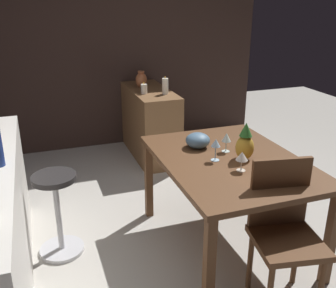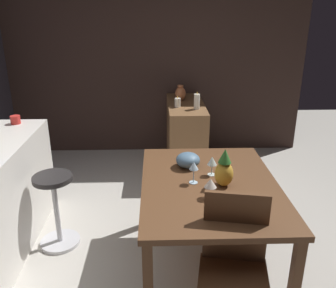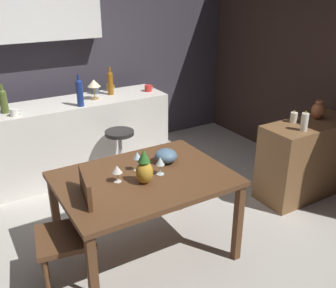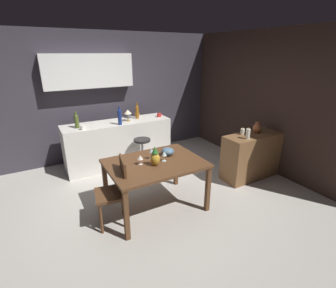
{
  "view_description": "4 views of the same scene",
  "coord_description": "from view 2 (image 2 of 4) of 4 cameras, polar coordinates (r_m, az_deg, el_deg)",
  "views": [
    {
      "loc": [
        -2.3,
        1.0,
        1.86
      ],
      "look_at": [
        0.44,
        0.04,
        0.73
      ],
      "focal_mm": 41.44,
      "sensor_mm": 36.0,
      "label": 1
    },
    {
      "loc": [
        -2.3,
        0.09,
        1.93
      ],
      "look_at": [
        0.53,
        -0.0,
        0.84
      ],
      "focal_mm": 38.24,
      "sensor_mm": 36.0,
      "label": 2
    },
    {
      "loc": [
        -1.2,
        -2.65,
        2.15
      ],
      "look_at": [
        0.47,
        0.13,
        0.76
      ],
      "focal_mm": 40.67,
      "sensor_mm": 36.0,
      "label": 3
    },
    {
      "loc": [
        -1.41,
        -3.15,
        2.2
      ],
      "look_at": [
        0.48,
        0.2,
        0.76
      ],
      "focal_mm": 26.49,
      "sensor_mm": 36.0,
      "label": 4
    }
  ],
  "objects": [
    {
      "name": "ground_plane",
      "position": [
        3.0,
        0.27,
        -18.89
      ],
      "size": [
        9.0,
        9.0,
        0.0
      ],
      "primitive_type": "plane",
      "color": "#B7B2A8"
    },
    {
      "name": "wall_side_right",
      "position": [
        4.9,
        -4.48,
        13.63
      ],
      "size": [
        0.1,
        4.4,
        2.6
      ],
      "primitive_type": "cube",
      "color": "#33231E",
      "rests_on": "ground_plane"
    },
    {
      "name": "dining_table",
      "position": [
        2.65,
        6.6,
        -7.69
      ],
      "size": [
        1.33,
        0.98,
        0.74
      ],
      "color": "#56351E",
      "rests_on": "ground_plane"
    },
    {
      "name": "sideboard_cabinet",
      "position": [
        4.54,
        2.78,
        1.5
      ],
      "size": [
        1.1,
        0.44,
        0.82
      ],
      "primitive_type": "cube",
      "color": "brown",
      "rests_on": "ground_plane"
    },
    {
      "name": "chair_near_window",
      "position": [
        2.25,
        10.41,
        -18.54
      ],
      "size": [
        0.47,
        0.47,
        0.93
      ],
      "color": "#56351E",
      "rests_on": "ground_plane"
    },
    {
      "name": "bar_stool",
      "position": [
        3.19,
        -17.39,
        -9.79
      ],
      "size": [
        0.34,
        0.34,
        0.65
      ],
      "color": "#262323",
      "rests_on": "ground_plane"
    },
    {
      "name": "wine_glass_left",
      "position": [
        2.37,
        6.79,
        -6.29
      ],
      "size": [
        0.08,
        0.08,
        0.14
      ],
      "color": "silver",
      "rests_on": "dining_table"
    },
    {
      "name": "wine_glass_right",
      "position": [
        2.55,
        4.13,
        -3.62
      ],
      "size": [
        0.07,
        0.07,
        0.16
      ],
      "color": "silver",
      "rests_on": "dining_table"
    },
    {
      "name": "wine_glass_center",
      "position": [
        2.69,
        7.05,
        -2.78
      ],
      "size": [
        0.07,
        0.07,
        0.15
      ],
      "color": "silver",
      "rests_on": "dining_table"
    },
    {
      "name": "pineapple_centerpiece",
      "position": [
        2.54,
        8.93,
        -4.14
      ],
      "size": [
        0.13,
        0.13,
        0.28
      ],
      "color": "gold",
      "rests_on": "dining_table"
    },
    {
      "name": "fruit_bowl",
      "position": [
        2.82,
        3.2,
        -2.56
      ],
      "size": [
        0.19,
        0.19,
        0.12
      ],
      "primitive_type": "ellipsoid",
      "color": "slate",
      "rests_on": "dining_table"
    },
    {
      "name": "cup_red",
      "position": [
        3.65,
        -23.14,
        3.59
      ],
      "size": [
        0.12,
        0.09,
        0.08
      ],
      "color": "red",
      "rests_on": "kitchen_counter"
    },
    {
      "name": "pillar_candle_tall",
      "position": [
        4.24,
        1.53,
        6.63
      ],
      "size": [
        0.07,
        0.07,
        0.13
      ],
      "color": "white",
      "rests_on": "sideboard_cabinet"
    },
    {
      "name": "pillar_candle_short",
      "position": [
        4.15,
        4.61,
        6.76
      ],
      "size": [
        0.07,
        0.07,
        0.2
      ],
      "color": "white",
      "rests_on": "sideboard_cabinet"
    },
    {
      "name": "vase_copper",
      "position": [
        4.52,
        1.99,
        8.05
      ],
      "size": [
        0.14,
        0.14,
        0.2
      ],
      "color": "#B26038",
      "rests_on": "sideboard_cabinet"
    }
  ]
}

